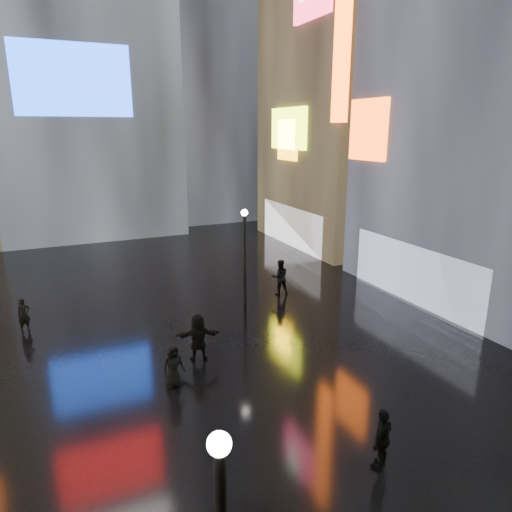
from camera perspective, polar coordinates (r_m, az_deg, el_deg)
ground at (r=22.30m, az=-8.56°, el=-7.35°), size 140.00×140.00×0.00m
building_right_far at (r=37.08m, az=12.14°, el=23.57°), size 10.28×12.00×28.00m
tower_flank_right at (r=48.77m, az=-7.56°, el=25.36°), size 12.00×12.00×34.00m
lamp_far at (r=20.77m, az=-1.42°, el=-0.29°), size 0.30×0.30×5.20m
pedestrian_3 at (r=13.20m, az=15.51°, el=-21.13°), size 1.09×0.84×1.72m
pedestrian_4 at (r=16.38m, az=-10.32°, el=-13.34°), size 0.83×0.62×1.55m
pedestrian_5 at (r=17.83m, az=-7.23°, el=-10.08°), size 1.83×0.94×1.88m
pedestrian_6 at (r=22.58m, az=-27.02°, el=-6.60°), size 0.66×0.58×1.52m
pedestrian_7 at (r=24.50m, az=3.00°, el=-2.65°), size 1.08×0.92×1.93m
umbrella_2 at (r=15.82m, az=-10.54°, el=-9.37°), size 1.41×1.42×0.95m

